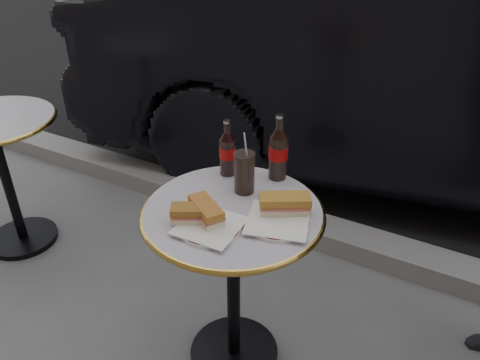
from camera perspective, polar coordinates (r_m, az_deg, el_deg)
The scene contains 14 objects.
ground at distance 2.07m, azimuth -0.71°, elevation -20.49°, with size 80.00×80.00×0.00m, color slate.
asphalt_road at distance 6.37m, azimuth 22.79°, elevation 13.82°, with size 40.00×8.00×0.00m, color black.
curb at distance 2.64m, azimuth 9.01°, elevation -6.07°, with size 40.00×0.20×0.12m, color gray.
bistro_table at distance 1.80m, azimuth -0.79°, elevation -13.21°, with size 0.62×0.62×0.73m, color #BAB2C4, non-canonical shape.
bistro_table_second at distance 2.69m, azimuth -26.48°, elevation -0.42°, with size 0.62×0.62×0.73m, color #BAB2C4, non-canonical shape.
plate_left at distance 1.48m, azimuth -3.69°, elevation -5.79°, with size 0.20×0.20×0.01m, color white.
plate_right at distance 1.51m, azimuth 4.65°, elevation -5.12°, with size 0.21×0.21×0.01m, color white.
sandwich_left_a at distance 1.49m, azimuth -5.65°, elevation -4.14°, with size 0.14×0.07×0.05m, color #946125.
sandwich_left_b at distance 1.50m, azimuth -4.15°, elevation -3.83°, with size 0.15×0.07×0.05m, color #AC692B.
sandwich_right at distance 1.53m, azimuth 5.48°, elevation -2.97°, with size 0.16×0.08×0.06m, color #AE772C.
cola_bottle_left at distance 1.72m, azimuth -1.55°, elevation 3.96°, with size 0.06×0.06×0.22m, color black, non-canonical shape.
cola_bottle_right at distance 1.69m, azimuth 4.72°, elevation 4.03°, with size 0.07×0.07×0.25m, color black, non-canonical shape.
cola_glass at distance 1.63m, azimuth 0.53°, elevation 0.94°, with size 0.08×0.08×0.15m, color black.
parked_car at distance 3.25m, azimuth 26.17°, elevation 12.91°, with size 4.78×1.66×1.57m, color black.
Camera 1 is at (0.65, -1.12, 1.62)m, focal length 35.00 mm.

